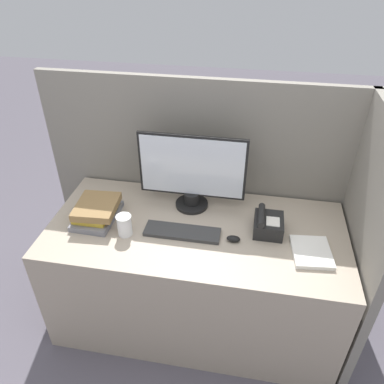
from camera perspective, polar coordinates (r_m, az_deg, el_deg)
The scene contains 11 objects.
ground_plane at distance 2.40m, azimuth -1.19°, elevation -25.16°, with size 12.00×12.00×0.00m, color #56515B.
cubicle_panel_rear at distance 2.43m, azimuth 2.32°, elevation 0.57°, with size 2.05×0.04×1.44m.
cubicle_panel_right at distance 2.18m, azimuth 23.91°, elevation -7.42°, with size 0.04×0.83×1.44m.
desk at distance 2.33m, azimuth 0.58°, elevation -12.44°, with size 1.65×0.77×0.73m.
monitor at distance 2.13m, azimuth -0.01°, elevation 2.80°, with size 0.61×0.19×0.46m.
keyboard at distance 2.04m, azimuth -1.49°, elevation -6.11°, with size 0.41×0.12×0.02m.
mouse at distance 2.00m, azimuth 6.33°, elevation -7.10°, with size 0.07×0.04×0.03m.
coffee_cup at distance 2.04m, azimuth -10.25°, elevation -5.00°, with size 0.08×0.08×0.12m.
book_stack at distance 2.18m, azimuth -14.34°, elevation -2.81°, with size 0.24×0.30×0.11m.
desk_telephone at distance 2.07m, azimuth 11.48°, elevation -4.84°, with size 0.16×0.18×0.12m.
paper_pile at distance 2.02m, azimuth 17.74°, elevation -8.70°, with size 0.21×0.25×0.02m.
Camera 1 is at (0.26, -1.19, 2.07)m, focal length 35.00 mm.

